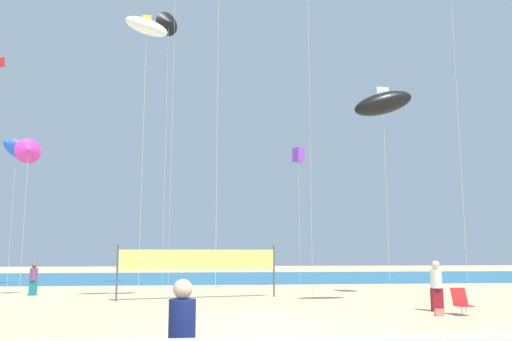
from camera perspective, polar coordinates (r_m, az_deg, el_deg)
The scene contains 14 objects.
ground_plane at distance 16.36m, azimuth 0.49°, elevation -16.07°, with size 120.00×120.00×0.00m, color #D1BC89.
ocean_band at distance 44.29m, azimuth -3.82°, elevation -11.33°, with size 120.00×20.00×0.01m, color #1E6B99.
mother_figure at distance 8.09m, azimuth -7.95°, elevation -17.10°, with size 0.39×0.39×1.72m.
beachgoer_plum_shirt at distance 28.36m, azimuth -22.73°, elevation -10.55°, with size 0.36×0.36×1.56m.
beachgoer_white_shirt at distance 20.46m, azimuth 18.75°, elevation -11.45°, with size 0.41×0.41×1.78m.
folding_beach_chair at distance 19.60m, azimuth 21.13°, elevation -12.90°, with size 0.52×0.65×0.89m.
volleyball_net at distance 24.49m, azimuth -6.07°, elevation -9.72°, with size 7.09×1.69×2.40m.
beach_handbag at distance 19.11m, azimuth 19.06°, elevation -14.18°, with size 0.29×0.14×0.23m, color #EA7260.
kite_white_inflatable at distance 24.60m, azimuth -11.64°, elevation 14.84°, with size 2.11×1.36×12.38m.
kite_black_inflatable at distance 22.64m, azimuth 13.46°, elevation 7.01°, with size 2.68×0.93×8.90m.
kite_blue_inflatable at distance 36.43m, azimuth -24.29°, elevation 2.01°, with size 1.54×2.62×9.07m.
kite_magenta_delta at distance 27.28m, azimuth -23.18°, elevation 1.99°, with size 1.27×0.90×7.42m.
kite_black_delta at distance 34.42m, azimuth -9.34°, elevation 15.32°, with size 1.53×1.25×16.80m.
kite_violet_box at distance 31.97m, azimuth 4.57°, elevation 1.62°, with size 0.72×0.72×8.22m.
Camera 1 is at (-1.88, -16.11, 2.12)m, focal length 37.34 mm.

